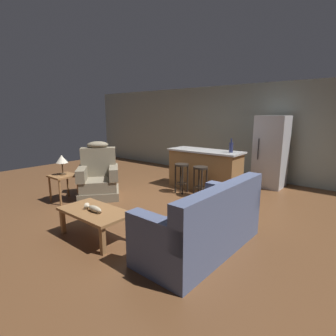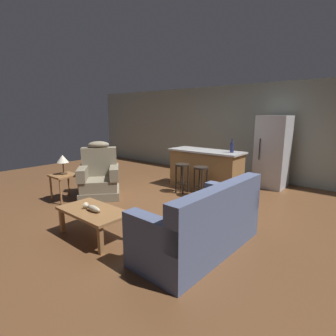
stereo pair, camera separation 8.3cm
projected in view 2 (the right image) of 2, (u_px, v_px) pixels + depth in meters
name	position (u px, v px, depth m)	size (l,w,h in m)	color
ground_plane	(170.00, 203.00, 5.41)	(12.00, 12.00, 0.00)	brown
back_wall	(240.00, 132.00, 7.49)	(12.00, 0.05, 2.60)	#939E93
coffee_table	(94.00, 213.00, 3.84)	(1.10, 0.60, 0.42)	olive
fish_figurine	(92.00, 208.00, 3.78)	(0.34, 0.10, 0.10)	#4C3823
couch	(203.00, 226.00, 3.46)	(0.88, 1.92, 0.94)	#4C5675
recliner_near_lamp	(99.00, 177.00, 5.78)	(1.18, 1.18, 1.20)	#756B56
end_table	(64.00, 179.00, 5.46)	(0.48, 0.48, 0.56)	olive
table_lamp	(63.00, 160.00, 5.40)	(0.24, 0.24, 0.41)	#4C3823
kitchen_island	(205.00, 170.00, 6.32)	(1.80, 0.70, 0.95)	olive
bar_stool_left	(182.00, 173.00, 6.00)	(0.32, 0.32, 0.68)	black
bar_stool_right	(201.00, 176.00, 5.68)	(0.32, 0.32, 0.68)	black
refrigerator	(272.00, 152.00, 6.42)	(0.70, 0.69, 1.76)	#B7B7BC
bottle_tall_green	(232.00, 147.00, 5.81)	(0.09, 0.09, 0.32)	#23284C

